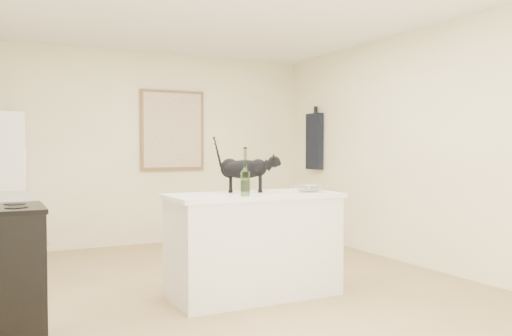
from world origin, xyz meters
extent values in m
plane|color=tan|center=(0.00, 0.00, 0.00)|extent=(5.50, 5.50, 0.00)
plane|color=white|center=(0.00, 0.00, 2.60)|extent=(5.50, 5.50, 0.00)
plane|color=#FEF5C5|center=(0.00, 2.75, 1.30)|extent=(4.50, 0.00, 4.50)
plane|color=#FEF5C5|center=(0.00, -2.75, 1.30)|extent=(4.50, 0.00, 4.50)
plane|color=#FEF5C5|center=(2.25, 0.00, 1.30)|extent=(0.00, 5.50, 5.50)
cube|color=white|center=(0.10, -0.20, 0.43)|extent=(1.44, 0.67, 0.86)
cube|color=white|center=(0.10, -0.20, 0.88)|extent=(1.50, 0.70, 0.04)
cube|color=brown|center=(0.30, 2.72, 1.55)|extent=(0.90, 0.03, 1.10)
cube|color=beige|center=(0.30, 2.70, 1.55)|extent=(0.82, 0.00, 1.02)
cube|color=black|center=(2.19, 2.05, 1.40)|extent=(0.08, 0.34, 0.80)
cylinder|color=#316127|center=(-0.08, -0.40, 1.08)|extent=(0.10, 0.10, 0.35)
imported|color=silver|center=(0.62, -0.28, 0.93)|extent=(0.27, 0.27, 0.06)
cube|color=silver|center=(-1.60, 2.45, 1.14)|extent=(0.04, 0.14, 0.19)
camera|label=1|loc=(-1.94, -4.32, 1.28)|focal=37.02mm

